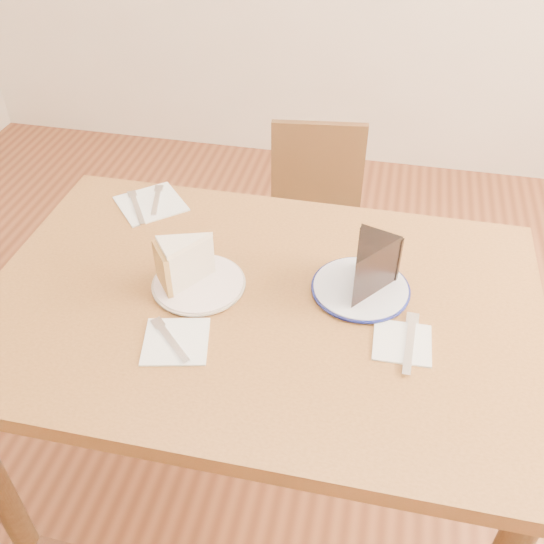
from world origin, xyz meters
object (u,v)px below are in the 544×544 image
Objects in this scene: plate_navy at (360,289)px; chocolate_cake at (366,271)px; chair_far at (314,228)px; plate_cream at (199,284)px; table at (260,332)px; carrot_cake at (190,261)px.

plate_navy is 1.56× the size of chocolate_cake.
plate_cream is at bearing 70.77° from chair_far.
table is 0.28m from chocolate_cake.
carrot_cake is at bearing 172.09° from table.
table is 0.78m from chair_far.
chair_far is 0.78m from plate_navy.
carrot_cake is at bearing 24.59° from chocolate_cake.
table is at bearing -5.95° from plate_cream.
chair_far is at bearing 128.77° from carrot_cake.
plate_cream reaches higher than chair_far.
chocolate_cake is (0.36, 0.05, 0.06)m from plate_cream.
plate_cream is (-0.14, 0.01, 0.10)m from table.
chocolate_cake reaches higher than chair_far.
carrot_cake is (-0.16, 0.02, 0.16)m from table.
plate_navy is at bearing 19.56° from table.
chair_far is 0.84m from carrot_cake.
chair_far is at bearing 78.04° from plate_cream.
chocolate_cake reaches higher than plate_navy.
plate_navy is 0.06m from chocolate_cake.
plate_navy is (0.20, -0.67, 0.34)m from chair_far.
chair_far is at bearing 106.17° from plate_navy.
carrot_cake is at bearing 158.12° from plate_cream.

